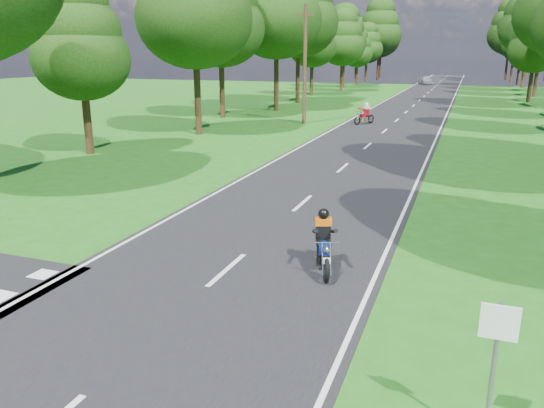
% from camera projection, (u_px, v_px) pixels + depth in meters
% --- Properties ---
extents(ground, '(160.00, 160.00, 0.00)m').
position_uv_depth(ground, '(184.00, 308.00, 10.47)').
color(ground, '#1D5313').
rests_on(ground, ground).
extents(main_road, '(7.00, 140.00, 0.02)m').
position_uv_depth(main_road, '(419.00, 100.00, 55.59)').
color(main_road, black).
rests_on(main_road, ground).
extents(road_markings, '(7.40, 140.00, 0.01)m').
position_uv_depth(road_markings, '(416.00, 102.00, 53.95)').
color(road_markings, silver).
rests_on(road_markings, main_road).
extents(treeline, '(40.00, 115.35, 14.78)m').
position_uv_depth(treeline, '(445.00, 22.00, 61.93)').
color(treeline, black).
rests_on(treeline, ground).
extents(telegraph_pole, '(1.20, 0.26, 8.00)m').
position_uv_depth(telegraph_pole, '(305.00, 64.00, 36.61)').
color(telegraph_pole, '#382616').
rests_on(telegraph_pole, ground).
extents(road_sign, '(0.45, 0.07, 2.00)m').
position_uv_depth(road_sign, '(495.00, 352.00, 6.47)').
color(road_sign, slate).
rests_on(road_sign, ground).
extents(rider_near_blue, '(1.12, 1.79, 1.42)m').
position_uv_depth(rider_near_blue, '(324.00, 240.00, 12.10)').
color(rider_near_blue, navy).
rests_on(rider_near_blue, main_road).
extents(rider_far_red, '(1.38, 1.85, 1.49)m').
position_uv_depth(rider_far_red, '(364.00, 113.00, 36.97)').
color(rider_far_red, '#A80C27').
rests_on(rider_far_red, main_road).
extents(distant_car, '(2.86, 4.33, 1.37)m').
position_uv_depth(distant_car, '(425.00, 80.00, 82.99)').
color(distant_car, silver).
rests_on(distant_car, main_road).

